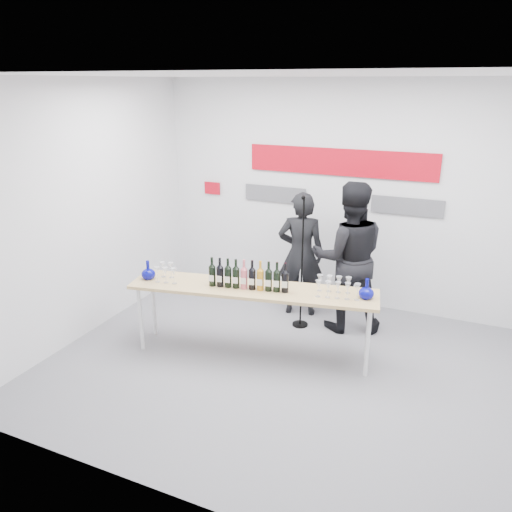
{
  "coord_description": "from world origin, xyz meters",
  "views": [
    {
      "loc": [
        1.64,
        -4.43,
        2.95
      ],
      "look_at": [
        -0.43,
        0.24,
        1.15
      ],
      "focal_mm": 35.0,
      "sensor_mm": 36.0,
      "label": 1
    }
  ],
  "objects_px": {
    "tasting_table": "(252,293)",
    "presenter_right": "(348,258)",
    "presenter_left": "(301,254)",
    "mic_stand": "(301,288)"
  },
  "relations": [
    {
      "from": "presenter_left",
      "to": "presenter_right",
      "type": "bearing_deg",
      "value": 150.9
    },
    {
      "from": "presenter_left",
      "to": "mic_stand",
      "type": "xyz_separation_m",
      "value": [
        0.14,
        -0.36,
        -0.31
      ]
    },
    {
      "from": "tasting_table",
      "to": "presenter_right",
      "type": "height_order",
      "value": "presenter_right"
    },
    {
      "from": "presenter_left",
      "to": "mic_stand",
      "type": "relative_size",
      "value": 0.97
    },
    {
      "from": "presenter_right",
      "to": "mic_stand",
      "type": "bearing_deg",
      "value": -1.66
    },
    {
      "from": "mic_stand",
      "to": "presenter_right",
      "type": "bearing_deg",
      "value": 25.89
    },
    {
      "from": "presenter_right",
      "to": "tasting_table",
      "type": "bearing_deg",
      "value": 31.65
    },
    {
      "from": "tasting_table",
      "to": "mic_stand",
      "type": "relative_size",
      "value": 1.63
    },
    {
      "from": "presenter_left",
      "to": "presenter_right",
      "type": "relative_size",
      "value": 0.89
    },
    {
      "from": "mic_stand",
      "to": "tasting_table",
      "type": "bearing_deg",
      "value": -101.33
    }
  ]
}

